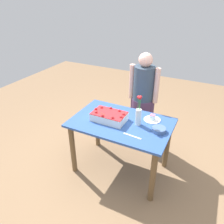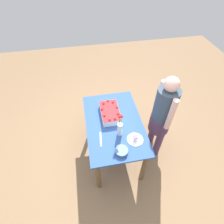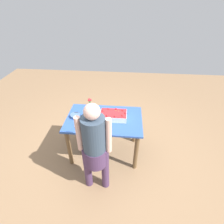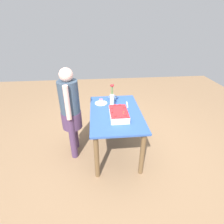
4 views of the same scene
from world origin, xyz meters
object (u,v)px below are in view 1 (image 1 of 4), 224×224
object	(u,v)px
serving_plate_with_slice	(152,119)
person_standing	(143,96)
flower_vase	(139,114)
fruit_bowl	(159,130)
cake_knife	(132,136)
sheet_cake	(109,116)

from	to	relation	value
serving_plate_with_slice	person_standing	distance (m)	0.57
flower_vase	fruit_bowl	size ratio (longest dim) A/B	2.36
serving_plate_with_slice	cake_knife	world-z (taller)	serving_plate_with_slice
sheet_cake	cake_knife	distance (m)	0.45
sheet_cake	serving_plate_with_slice	size ratio (longest dim) A/B	2.03
fruit_bowl	person_standing	bearing A→B (deg)	-57.41
serving_plate_with_slice	person_standing	bearing A→B (deg)	-58.08
serving_plate_with_slice	person_standing	world-z (taller)	person_standing
serving_plate_with_slice	cake_knife	xyz separation A→B (m)	(0.09, 0.44, -0.02)
person_standing	cake_knife	bearing A→B (deg)	12.72
sheet_cake	serving_plate_with_slice	bearing A→B (deg)	-153.31
sheet_cake	serving_plate_with_slice	xyz separation A→B (m)	(-0.49, -0.25, -0.04)
sheet_cake	serving_plate_with_slice	distance (m)	0.55
sheet_cake	person_standing	distance (m)	0.76
sheet_cake	serving_plate_with_slice	world-z (taller)	sheet_cake
fruit_bowl	cake_knife	bearing A→B (deg)	43.50
person_standing	sheet_cake	bearing A→B (deg)	-14.54
cake_knife	person_standing	distance (m)	0.96
sheet_cake	cake_knife	world-z (taller)	sheet_cake
flower_vase	sheet_cake	bearing A→B (deg)	10.22
serving_plate_with_slice	flower_vase	distance (m)	0.25
flower_vase	person_standing	bearing A→B (deg)	-75.16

